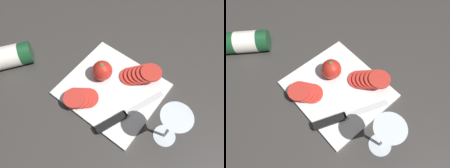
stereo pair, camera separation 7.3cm
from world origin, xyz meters
TOP-DOWN VIEW (x-y plane):
  - ground_plane at (0.00, 0.00)m, footprint 3.00×3.00m
  - cutting_board at (-0.00, -0.04)m, footprint 0.32×0.29m
  - wine_bottle at (-0.38, -0.20)m, footprint 0.22×0.28m
  - wine_glass at (0.23, -0.07)m, footprint 0.09×0.09m
  - whole_tomato at (-0.06, -0.02)m, footprint 0.07×0.07m
  - knife at (0.08, -0.12)m, footprint 0.11×0.25m
  - tomato_slice_stack_near at (-0.05, -0.14)m, footprint 0.10×0.11m
  - tomato_slice_stack_far at (0.05, 0.06)m, footprint 0.13×0.11m

SIDE VIEW (x-z plane):
  - ground_plane at x=0.00m, z-range 0.00..0.00m
  - cutting_board at x=0.00m, z-range 0.00..0.01m
  - knife at x=0.08m, z-range 0.01..0.02m
  - tomato_slice_stack_near at x=-0.05m, z-range 0.01..0.04m
  - tomato_slice_stack_far at x=0.05m, z-range 0.01..0.05m
  - wine_bottle at x=-0.38m, z-range 0.00..0.08m
  - whole_tomato at x=-0.06m, z-range 0.01..0.08m
  - wine_glass at x=0.23m, z-range 0.03..0.19m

